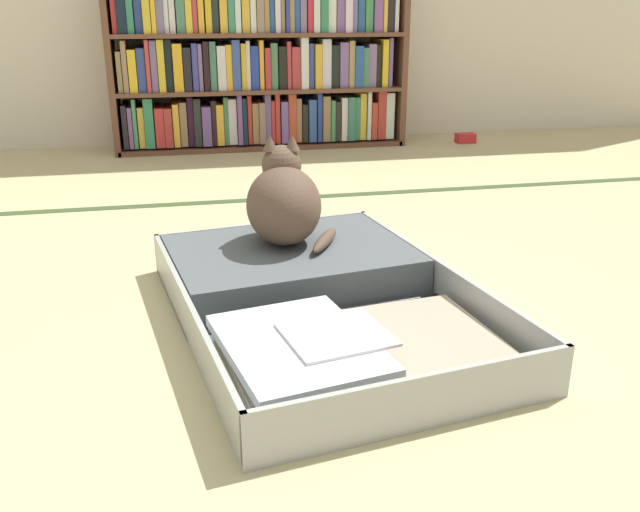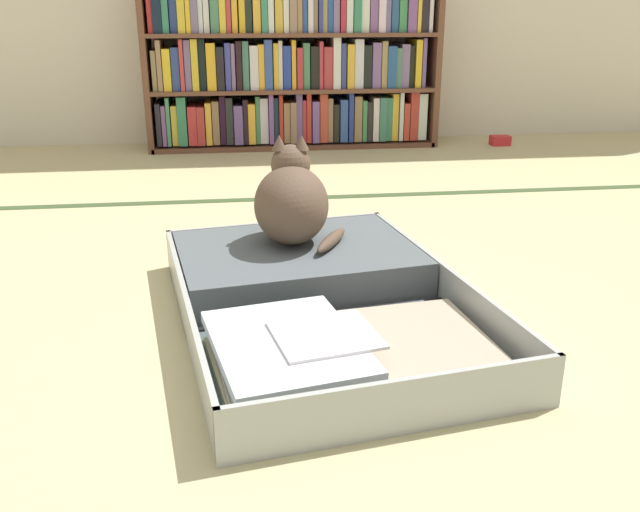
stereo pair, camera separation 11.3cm
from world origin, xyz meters
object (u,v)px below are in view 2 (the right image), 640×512
at_px(black_cat, 292,202).
at_px(small_red_pouch, 500,140).
at_px(open_suitcase, 310,293).
at_px(bookshelf, 292,64).

distance_m(black_cat, small_red_pouch, 2.17).
xyz_separation_m(black_cat, small_red_pouch, (1.27, 1.75, -0.19)).
bearing_deg(small_red_pouch, open_suitcase, -122.46).
relative_size(bookshelf, small_red_pouch, 14.89).
relative_size(bookshelf, open_suitcase, 1.45).
bearing_deg(open_suitcase, bookshelf, 85.75).
distance_m(bookshelf, small_red_pouch, 1.17).
bearing_deg(small_red_pouch, bookshelf, 173.23).
xyz_separation_m(bookshelf, black_cat, (-0.18, -1.88, -0.20)).
distance_m(bookshelf, open_suitcase, 2.14).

